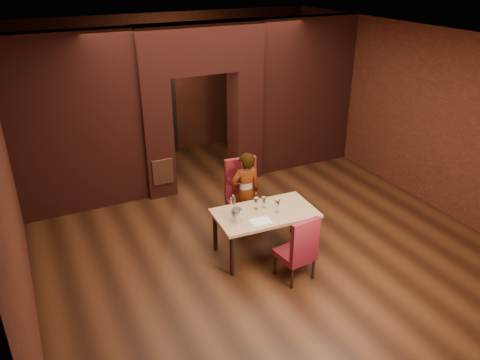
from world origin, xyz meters
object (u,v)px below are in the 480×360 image
object	(u,v)px
wine_glass_b	(264,202)
dining_table	(265,232)
chair_near	(295,247)
water_bottle	(233,204)
wine_glass_c	(277,206)
potted_plant	(280,205)
wine_bucket	(237,215)
chair_far	(245,196)
person_seated	(245,192)
wine_glass_a	(256,203)

from	to	relation	value
wine_glass_b	dining_table	bearing A→B (deg)	-108.31
chair_near	water_bottle	xyz separation A→B (m)	(-0.54, 0.93, 0.36)
wine_glass_c	potted_plant	xyz separation A→B (m)	(0.65, 0.98, -0.61)
wine_bucket	chair_far	bearing A→B (deg)	56.23
chair_near	person_seated	xyz separation A→B (m)	(-0.04, 1.50, 0.20)
chair_near	wine_glass_c	world-z (taller)	chair_near
person_seated	wine_glass_a	world-z (taller)	person_seated
dining_table	wine_glass_c	xyz separation A→B (m)	(0.16, -0.09, 0.48)
dining_table	wine_glass_a	bearing A→B (deg)	123.02
chair_far	wine_glass_b	bearing A→B (deg)	-86.15
chair_near	wine_bucket	world-z (taller)	chair_near
wine_glass_a	wine_glass_b	xyz separation A→B (m)	(0.13, -0.02, -0.00)
wine_glass_a	water_bottle	distance (m)	0.38
wine_glass_a	water_bottle	size ratio (longest dim) A/B	0.62
water_bottle	chair_far	bearing A→B (deg)	50.08
dining_table	wine_glass_c	distance (m)	0.51
wine_glass_a	wine_glass_b	size ratio (longest dim) A/B	1.02
chair_far	wine_glass_a	world-z (taller)	chair_far
dining_table	wine_bucket	distance (m)	0.69
wine_glass_a	potted_plant	size ratio (longest dim) A/B	0.43
chair_far	wine_bucket	distance (m)	1.06
water_bottle	person_seated	bearing A→B (deg)	48.62
wine_glass_c	potted_plant	distance (m)	1.33
chair_near	wine_bucket	bearing A→B (deg)	-57.33
wine_glass_c	water_bottle	xyz separation A→B (m)	(-0.61, 0.27, 0.04)
person_seated	water_bottle	distance (m)	0.77
chair_far	dining_table	bearing A→B (deg)	-88.97
person_seated	wine_glass_c	size ratio (longest dim) A/B	6.36
person_seated	wine_glass_b	distance (m)	0.62
person_seated	wine_glass_a	xyz separation A→B (m)	(-0.12, -0.60, 0.11)
wine_glass_a	wine_glass_b	world-z (taller)	wine_glass_a
chair_near	wine_bucket	size ratio (longest dim) A/B	5.30
potted_plant	wine_bucket	bearing A→B (deg)	-144.35
dining_table	wine_glass_b	distance (m)	0.48
dining_table	wine_glass_a	distance (m)	0.49
dining_table	wine_glass_c	world-z (taller)	wine_glass_c
potted_plant	dining_table	bearing A→B (deg)	-132.11
wine_bucket	water_bottle	xyz separation A→B (m)	(0.05, 0.23, 0.06)
potted_plant	person_seated	bearing A→B (deg)	-169.17
dining_table	wine_glass_b	world-z (taller)	wine_glass_b
person_seated	wine_glass_a	bearing A→B (deg)	82.73
dining_table	person_seated	world-z (taller)	person_seated
chair_far	potted_plant	size ratio (longest dim) A/B	2.69
dining_table	wine_glass_b	size ratio (longest dim) A/B	8.23
wine_glass_b	water_bottle	distance (m)	0.51
chair_far	wine_glass_b	xyz separation A→B (m)	(-0.02, -0.68, 0.21)
wine_glass_a	wine_bucket	world-z (taller)	wine_bucket
dining_table	potted_plant	bearing A→B (deg)	51.28
dining_table	person_seated	bearing A→B (deg)	90.46
wine_glass_b	wine_glass_c	world-z (taller)	wine_glass_c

